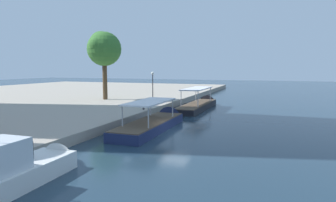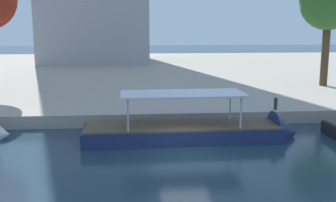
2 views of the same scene
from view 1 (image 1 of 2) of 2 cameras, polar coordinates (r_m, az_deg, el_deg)
ground_plane at (r=26.68m, az=1.24°, el=-6.01°), size 220.00×220.00×0.00m
motor_yacht_0 at (r=16.32m, az=-28.45°, el=-12.52°), size 9.81×2.60×4.54m
tour_boat_1 at (r=28.57m, az=-2.59°, el=-4.46°), size 12.25×3.07×3.79m
tour_boat_2 at (r=42.48m, az=5.83°, el=-0.98°), size 13.94×2.84×4.01m
mooring_bollard_0 at (r=34.99m, az=-4.66°, el=-0.93°), size 0.25×0.25×0.82m
lamp_post at (r=41.52m, az=-2.91°, el=3.36°), size 0.41×0.41×4.28m
tree_0 at (r=47.07m, az=-12.21°, el=9.84°), size 5.23×5.28×10.39m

